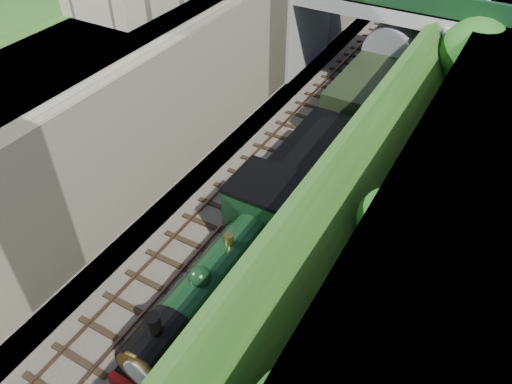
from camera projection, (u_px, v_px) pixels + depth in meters
ground at (136, 377)px, 17.07m from camera, size 160.00×160.00×0.00m
trackbed at (352, 110)px, 30.23m from camera, size 10.00×90.00×0.20m
retaining_wall at (273, 37)px, 30.10m from camera, size 1.00×90.00×7.00m
street_plateau_left at (224, 26)px, 31.42m from camera, size 6.00×90.00×7.00m
embankment_slope at (442, 98)px, 25.96m from camera, size 4.53×90.00×6.36m
track_left at (322, 99)px, 30.89m from camera, size 2.50×90.00×0.20m
track_right at (371, 113)px, 29.68m from camera, size 2.50×90.00×0.20m
road_bridge at (399, 26)px, 29.94m from camera, size 16.00×6.40×7.25m
tree at (477, 55)px, 25.61m from camera, size 3.60×3.80×6.60m
locomotive at (228, 273)px, 18.13m from camera, size 3.10×10.22×3.83m
tender at (313, 171)px, 23.18m from camera, size 2.70×6.00×3.05m
coach_front at (398, 58)px, 31.23m from camera, size 2.90×18.00×3.70m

